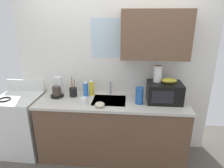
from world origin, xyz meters
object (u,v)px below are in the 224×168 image
stove_range (22,124)px  dish_soap_bottle_blue (86,89)px  paper_towel_roll (158,74)px  dish_soap_bottle_yellow (91,88)px  mug_white (84,101)px  coffee_maker (57,89)px  cereal_canister (139,96)px  microwave (164,92)px  banana_bunch (169,81)px  utensil_crock (73,92)px  small_bowl (100,105)px

stove_range → dish_soap_bottle_blue: bearing=8.3°
stove_range → paper_towel_roll: size_ratio=4.91×
dish_soap_bottle_yellow → mug_white: 0.34m
coffee_maker → cereal_canister: coffee_maker is taller
microwave → paper_towel_roll: paper_towel_roll is taller
microwave → coffee_maker: (-1.52, 0.06, -0.03)m
stove_range → banana_bunch: (2.15, 0.05, 0.75)m
banana_bunch → paper_towel_roll: size_ratio=0.91×
cereal_canister → stove_range: bearing=178.3°
stove_range → microwave: size_ratio=2.35×
dish_soap_bottle_yellow → utensil_crock: size_ratio=0.83×
mug_white → dish_soap_bottle_blue: bearing=97.5°
mug_white → small_bowl: mug_white is taller
banana_bunch → paper_towel_roll: bearing=161.6°
dish_soap_bottle_yellow → cereal_canister: 0.73m
microwave → dish_soap_bottle_blue: (-1.11, 0.10, -0.02)m
microwave → mug_white: bearing=-170.0°
stove_range → dish_soap_bottle_yellow: size_ratio=4.34×
coffee_maker → dish_soap_bottle_blue: (0.41, 0.04, 0.01)m
coffee_maker → small_bowl: 0.74m
coffee_maker → dish_soap_bottle_blue: size_ratio=1.19×
microwave → dish_soap_bottle_yellow: 1.04m
small_bowl → coffee_maker: bearing=155.3°
microwave → cereal_canister: 0.35m
microwave → banana_bunch: banana_bunch is taller
dish_soap_bottle_blue → microwave: bearing=-5.1°
mug_white → utensil_crock: bearing=130.2°
small_bowl → microwave: bearing=16.2°
dish_soap_bottle_blue → small_bowl: (0.26, -0.35, -0.08)m
paper_towel_roll → cereal_canister: paper_towel_roll is taller
mug_white → small_bowl: (0.22, -0.06, -0.02)m
banana_bunch → dish_soap_bottle_blue: size_ratio=0.85×
stove_range → paper_towel_roll: 2.17m
microwave → banana_bunch: size_ratio=2.30×
paper_towel_roll → small_bowl: 0.88m
microwave → dish_soap_bottle_yellow: microwave is taller
microwave → dish_soap_bottle_blue: microwave is taller
paper_towel_roll → utensil_crock: bearing=179.1°
paper_towel_roll → dish_soap_bottle_yellow: bearing=174.5°
dish_soap_bottle_blue → mug_white: 0.30m
mug_white → small_bowl: size_ratio=0.73×
banana_bunch → coffee_maker: banana_bunch is taller
banana_bunch → dish_soap_bottle_blue: (-1.16, 0.10, -0.19)m
stove_range → microwave: 2.18m
cereal_canister → mug_white: bearing=-173.0°
dish_soap_bottle_yellow → cereal_canister: (0.69, -0.24, -0.00)m
mug_white → small_bowl: bearing=-15.3°
utensil_crock → banana_bunch: bearing=-3.0°
stove_range → dish_soap_bottle_blue: 1.14m
dish_soap_bottle_yellow → dish_soap_bottle_blue: dish_soap_bottle_yellow is taller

